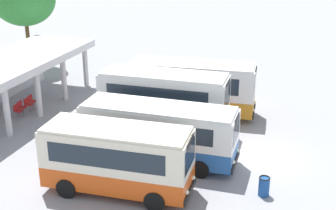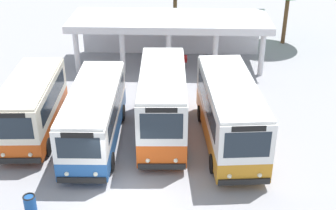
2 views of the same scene
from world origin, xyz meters
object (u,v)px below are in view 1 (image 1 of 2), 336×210
waiting_chair_end_by_column (18,110)px  waiting_chair_second_from_end (21,106)px  city_bus_second_in_row (159,131)px  waiting_chair_fourth_seat (32,100)px  city_bus_nearest_orange (118,157)px  litter_bin_apron (264,186)px  city_bus_middle_cream (164,101)px  city_bus_fourth_amber (192,86)px  waiting_chair_middle_seat (28,103)px

waiting_chair_end_by_column → waiting_chair_second_from_end: bearing=13.1°
city_bus_second_in_row → waiting_chair_fourth_seat: 11.23m
city_bus_nearest_orange → waiting_chair_end_by_column: (5.95, 9.39, -1.18)m
litter_bin_apron → city_bus_middle_cream: bearing=51.7°
city_bus_second_in_row → waiting_chair_second_from_end: bearing=72.6°
waiting_chair_end_by_column → litter_bin_apron: 16.14m
litter_bin_apron → city_bus_second_in_row: bearing=73.1°
city_bus_middle_cream → waiting_chair_fourth_seat: 9.61m
city_bus_nearest_orange → city_bus_fourth_amber: (9.94, -0.59, 0.13)m
city_bus_second_in_row → waiting_chair_middle_seat: (3.80, 10.18, -1.13)m
city_bus_fourth_amber → litter_bin_apron: city_bus_fourth_amber is taller
city_bus_second_in_row → litter_bin_apron: bearing=-106.9°
waiting_chair_fourth_seat → litter_bin_apron: bearing=-111.0°
city_bus_fourth_amber → waiting_chair_second_from_end: 10.75m
city_bus_second_in_row → waiting_chair_end_by_column: (2.64, 10.13, -1.13)m
city_bus_nearest_orange → city_bus_middle_cream: city_bus_middle_cream is taller
waiting_chair_second_from_end → city_bus_fourth_amber: bearing=-71.4°
city_bus_middle_cream → waiting_chair_second_from_end: (-0.09, 9.42, -1.44)m
city_bus_middle_cream → city_bus_fourth_amber: 3.39m
litter_bin_apron → waiting_chair_fourth_seat: bearing=69.0°
city_bus_fourth_amber → waiting_chair_fourth_seat: bearing=102.5°
waiting_chair_end_by_column → litter_bin_apron: bearing=-105.4°
city_bus_middle_cream → city_bus_fourth_amber: city_bus_middle_cream is taller
waiting_chair_second_from_end → litter_bin_apron: 16.43m
waiting_chair_second_from_end → waiting_chair_middle_seat: same height
litter_bin_apron → waiting_chair_end_by_column: bearing=74.6°
city_bus_fourth_amber → waiting_chair_middle_seat: (-2.82, 10.03, -1.31)m
waiting_chair_fourth_seat → litter_bin_apron: litter_bin_apron is taller
city_bus_second_in_row → city_bus_fourth_amber: city_bus_fourth_amber is taller
waiting_chair_second_from_end → waiting_chair_middle_seat: size_ratio=1.00×
city_bus_nearest_orange → litter_bin_apron: city_bus_nearest_orange is taller
waiting_chair_middle_seat → litter_bin_apron: bearing=-109.2°
waiting_chair_end_by_column → waiting_chair_fourth_seat: size_ratio=1.00×
waiting_chair_middle_seat → city_bus_fourth_amber: bearing=-74.3°
city_bus_fourth_amber → litter_bin_apron: 10.08m
litter_bin_apron → city_bus_fourth_amber: bearing=34.0°
city_bus_fourth_amber → waiting_chair_second_from_end: (-3.41, 10.11, -1.31)m
city_bus_nearest_orange → waiting_chair_end_by_column: 11.18m
city_bus_fourth_amber → city_bus_nearest_orange: bearing=176.6°
waiting_chair_fourth_seat → waiting_chair_second_from_end: bearing=-179.3°
waiting_chair_end_by_column → waiting_chair_fourth_seat: bearing=4.9°
city_bus_nearest_orange → city_bus_fourth_amber: bearing=-3.4°
city_bus_fourth_amber → waiting_chair_end_by_column: city_bus_fourth_amber is taller
litter_bin_apron → waiting_chair_second_from_end: bearing=72.8°
city_bus_middle_cream → waiting_chair_middle_seat: city_bus_middle_cream is taller
waiting_chair_end_by_column → waiting_chair_second_from_end: size_ratio=1.00×
waiting_chair_end_by_column → waiting_chair_middle_seat: same height
waiting_chair_fourth_seat → waiting_chair_end_by_column: bearing=-175.1°
city_bus_fourth_amber → waiting_chair_second_from_end: bearing=108.6°
city_bus_nearest_orange → waiting_chair_fourth_seat: bearing=51.1°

